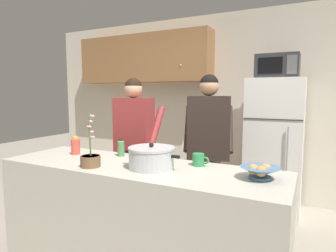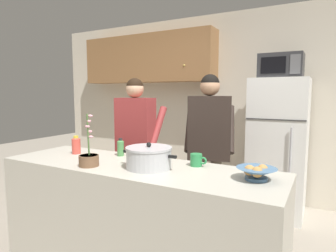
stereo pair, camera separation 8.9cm
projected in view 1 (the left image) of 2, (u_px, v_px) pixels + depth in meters
back_wall_unit at (203, 94)px, 4.27m from camera, size 6.00×0.48×2.60m
kitchen_island at (137, 222)px, 2.27m from camera, size 2.26×0.68×0.92m
refrigerator at (274, 147)px, 3.51m from camera, size 0.64×0.68×1.65m
microwave at (277, 67)px, 3.38m from camera, size 0.48×0.37×0.28m
person_near_pot at (134, 135)px, 3.13m from camera, size 0.51×0.42×1.64m
person_by_sink at (208, 136)px, 2.91m from camera, size 0.59×0.53×1.66m
cooking_pot at (151, 158)px, 2.12m from camera, size 0.45×0.34×0.19m
coffee_mug at (199, 160)px, 2.19m from camera, size 0.13×0.09×0.10m
bread_bowl at (260, 172)px, 1.85m from camera, size 0.26×0.26×0.10m
bottle_near_edge at (75, 145)px, 2.61m from camera, size 0.08×0.08×0.17m
bottle_mid_counter at (121, 147)px, 2.53m from camera, size 0.06×0.06×0.16m
potted_orchid at (91, 158)px, 2.16m from camera, size 0.15×0.15×0.40m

